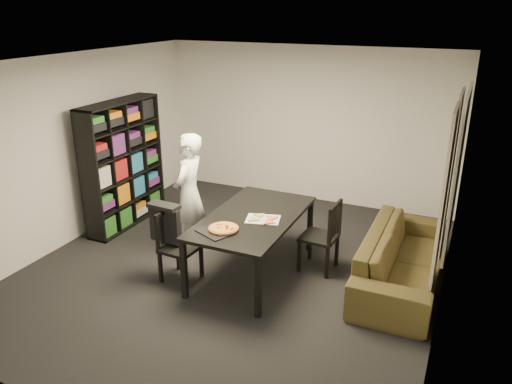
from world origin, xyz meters
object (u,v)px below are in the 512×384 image
at_px(chair_left, 174,241).
at_px(pepperoni_pizza, 223,228).
at_px(sofa, 403,258).
at_px(baking_tray, 216,231).
at_px(dining_table, 253,221).
at_px(bookshelf, 123,164).
at_px(chair_right, 326,232).
at_px(person, 189,194).

xyz_separation_m(chair_left, pepperoni_pizza, (0.68, 0.01, 0.29)).
distance_m(pepperoni_pizza, sofa, 2.21).
bearing_deg(chair_left, baking_tray, -91.20).
distance_m(dining_table, pepperoni_pizza, 0.55).
bearing_deg(bookshelf, sofa, -1.21).
height_order(dining_table, pepperoni_pizza, pepperoni_pizza).
height_order(pepperoni_pizza, sofa, pepperoni_pizza).
xyz_separation_m(bookshelf, dining_table, (2.41, -0.59, -0.25)).
bearing_deg(sofa, pepperoni_pizza, 118.44).
bearing_deg(sofa, chair_left, 111.96).
bearing_deg(dining_table, bookshelf, 166.16).
xyz_separation_m(chair_right, pepperoni_pizza, (-0.95, -0.94, 0.27)).
relative_size(dining_table, pepperoni_pizza, 5.29).
xyz_separation_m(dining_table, chair_left, (-0.81, -0.53, -0.19)).
height_order(baking_tray, sofa, baking_tray).
distance_m(chair_right, baking_tray, 1.45).
xyz_separation_m(chair_right, person, (-1.85, -0.20, 0.29)).
xyz_separation_m(dining_table, pepperoni_pizza, (-0.13, -0.52, 0.10)).
relative_size(dining_table, chair_right, 1.98).
distance_m(chair_right, pepperoni_pizza, 1.36).
relative_size(dining_table, sofa, 0.83).
bearing_deg(baking_tray, dining_table, 71.68).
relative_size(chair_left, person, 0.54).
xyz_separation_m(dining_table, person, (-1.03, 0.21, 0.12)).
xyz_separation_m(chair_left, person, (-0.22, 0.75, 0.32)).
bearing_deg(sofa, baking_tray, 119.19).
height_order(dining_table, sofa, dining_table).
height_order(bookshelf, dining_table, bookshelf).
bearing_deg(pepperoni_pizza, chair_left, -178.98).
distance_m(bookshelf, sofa, 4.22).
xyz_separation_m(baking_tray, sofa, (1.96, 1.10, -0.45)).
height_order(chair_left, person, person).
distance_m(chair_left, chair_right, 1.89).
bearing_deg(chair_right, baking_tray, -42.17).
xyz_separation_m(pepperoni_pizza, sofa, (1.89, 1.03, -0.47)).
bearing_deg(person, pepperoni_pizza, 44.41).
bearing_deg(dining_table, baking_tray, -108.32).
height_order(bookshelf, sofa, bookshelf).
height_order(chair_right, person, person).
bearing_deg(pepperoni_pizza, person, 140.90).
relative_size(bookshelf, person, 1.15).
bearing_deg(baking_tray, sofa, 29.19).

